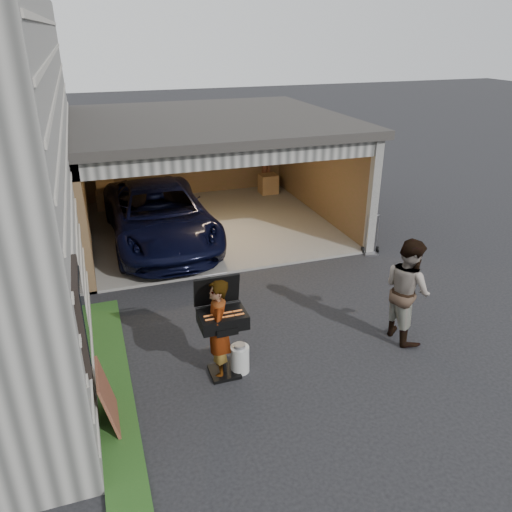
{
  "coord_description": "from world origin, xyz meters",
  "views": [
    {
      "loc": [
        -2.17,
        -5.93,
        4.89
      ],
      "look_at": [
        0.47,
        1.82,
        1.15
      ],
      "focal_mm": 35.0,
      "sensor_mm": 36.0,
      "label": 1
    }
  ],
  "objects_px": {
    "minivan": "(159,217)",
    "woman": "(217,329)",
    "bbq_grill": "(222,321)",
    "man": "(407,290)",
    "plywood_panel": "(108,398)",
    "propane_tank": "(240,359)",
    "hand_truck": "(371,246)"
  },
  "relations": [
    {
      "from": "woman",
      "to": "plywood_panel",
      "type": "height_order",
      "value": "woman"
    },
    {
      "from": "plywood_panel",
      "to": "man",
      "type": "bearing_deg",
      "value": 6.57
    },
    {
      "from": "bbq_grill",
      "to": "hand_truck",
      "type": "relative_size",
      "value": 1.6
    },
    {
      "from": "propane_tank",
      "to": "hand_truck",
      "type": "height_order",
      "value": "hand_truck"
    },
    {
      "from": "woman",
      "to": "propane_tank",
      "type": "height_order",
      "value": "woman"
    },
    {
      "from": "propane_tank",
      "to": "plywood_panel",
      "type": "bearing_deg",
      "value": -164.83
    },
    {
      "from": "minivan",
      "to": "hand_truck",
      "type": "bearing_deg",
      "value": -26.36
    },
    {
      "from": "bbq_grill",
      "to": "minivan",
      "type": "bearing_deg",
      "value": 91.12
    },
    {
      "from": "minivan",
      "to": "bbq_grill",
      "type": "xyz_separation_m",
      "value": [
        0.11,
        -5.42,
        0.22
      ]
    },
    {
      "from": "propane_tank",
      "to": "hand_truck",
      "type": "bearing_deg",
      "value": 37.54
    },
    {
      "from": "man",
      "to": "bbq_grill",
      "type": "xyz_separation_m",
      "value": [
        -3.2,
        0.03,
        0.01
      ]
    },
    {
      "from": "bbq_grill",
      "to": "hand_truck",
      "type": "distance_m",
      "value": 5.6
    },
    {
      "from": "propane_tank",
      "to": "plywood_panel",
      "type": "distance_m",
      "value": 2.07
    },
    {
      "from": "hand_truck",
      "to": "woman",
      "type": "bearing_deg",
      "value": -129.45
    },
    {
      "from": "propane_tank",
      "to": "minivan",
      "type": "bearing_deg",
      "value": 93.71
    },
    {
      "from": "woman",
      "to": "hand_truck",
      "type": "distance_m",
      "value": 5.65
    },
    {
      "from": "minivan",
      "to": "man",
      "type": "xyz_separation_m",
      "value": [
        3.31,
        -5.45,
        0.21
      ]
    },
    {
      "from": "woman",
      "to": "plywood_panel",
      "type": "xyz_separation_m",
      "value": [
        -1.66,
        -0.59,
        -0.37
      ]
    },
    {
      "from": "minivan",
      "to": "plywood_panel",
      "type": "relative_size",
      "value": 5.73
    },
    {
      "from": "woman",
      "to": "man",
      "type": "relative_size",
      "value": 0.88
    },
    {
      "from": "minivan",
      "to": "woman",
      "type": "relative_size",
      "value": 3.15
    },
    {
      "from": "minivan",
      "to": "woman",
      "type": "bearing_deg",
      "value": -90.59
    },
    {
      "from": "man",
      "to": "propane_tank",
      "type": "relative_size",
      "value": 4.12
    },
    {
      "from": "bbq_grill",
      "to": "propane_tank",
      "type": "distance_m",
      "value": 0.75
    },
    {
      "from": "plywood_panel",
      "to": "hand_truck",
      "type": "xyz_separation_m",
      "value": [
        6.26,
        3.82,
        -0.25
      ]
    },
    {
      "from": "bbq_grill",
      "to": "plywood_panel",
      "type": "height_order",
      "value": "bbq_grill"
    },
    {
      "from": "minivan",
      "to": "plywood_panel",
      "type": "xyz_separation_m",
      "value": [
        -1.63,
        -6.02,
        -0.27
      ]
    },
    {
      "from": "propane_tank",
      "to": "hand_truck",
      "type": "relative_size",
      "value": 0.46
    },
    {
      "from": "man",
      "to": "hand_truck",
      "type": "bearing_deg",
      "value": -23.36
    },
    {
      "from": "plywood_panel",
      "to": "woman",
      "type": "bearing_deg",
      "value": 19.45
    },
    {
      "from": "man",
      "to": "bbq_grill",
      "type": "bearing_deg",
      "value": 88.24
    },
    {
      "from": "woman",
      "to": "plywood_panel",
      "type": "distance_m",
      "value": 1.8
    }
  ]
}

